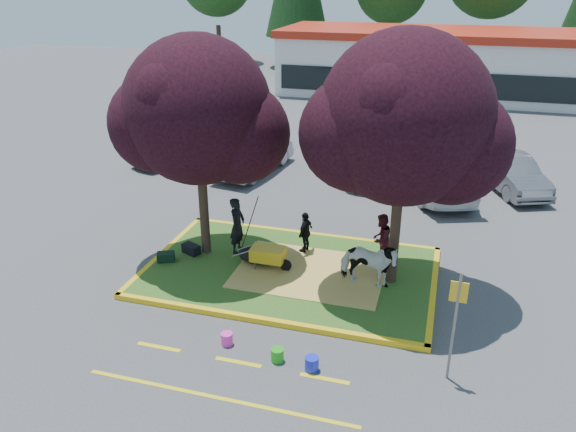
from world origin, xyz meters
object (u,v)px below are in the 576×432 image
(car_black, at_px, (175,145))
(calf, at_px, (257,255))
(handler, at_px, (237,225))
(car_silver, at_px, (254,155))
(sign_post, at_px, (456,316))
(bucket_pink, at_px, (227,339))
(bucket_green, at_px, (277,355))
(bucket_blue, at_px, (312,364))
(wheelbarrow, at_px, (268,254))
(cow, at_px, (368,264))

(car_black, bearing_deg, calf, -27.55)
(handler, height_order, car_silver, handler)
(sign_post, bearing_deg, calf, 150.00)
(sign_post, relative_size, bucket_pink, 8.48)
(bucket_green, distance_m, bucket_blue, 0.83)
(sign_post, xyz_separation_m, car_black, (-12.56, 12.15, -0.85))
(sign_post, bearing_deg, wheelbarrow, 149.70)
(wheelbarrow, bearing_deg, sign_post, -32.86)
(wheelbarrow, relative_size, car_black, 0.40)
(bucket_pink, distance_m, bucket_blue, 2.18)
(wheelbarrow, distance_m, car_silver, 9.03)
(sign_post, bearing_deg, bucket_green, -170.22)
(bucket_blue, bearing_deg, car_black, 127.23)
(calf, distance_m, car_silver, 8.68)
(cow, relative_size, sign_post, 0.64)
(cow, xyz_separation_m, car_black, (-10.31, 9.07, -0.10))
(handler, distance_m, wheelbarrow, 1.51)
(bucket_pink, bearing_deg, bucket_blue, -9.06)
(handler, distance_m, bucket_pink, 4.59)
(car_silver, bearing_deg, calf, 119.21)
(bucket_green, distance_m, bucket_pink, 1.35)
(handler, distance_m, bucket_green, 5.35)
(bucket_blue, xyz_separation_m, car_black, (-9.67, 12.73, 0.57))
(wheelbarrow, relative_size, bucket_green, 5.52)
(calf, distance_m, sign_post, 6.71)
(bucket_green, bearing_deg, bucket_pink, 169.21)
(bucket_blue, bearing_deg, car_silver, 114.85)
(calf, relative_size, bucket_green, 3.72)
(bucket_pink, bearing_deg, sign_post, 2.60)
(sign_post, xyz_separation_m, bucket_blue, (-2.89, -0.57, -1.43))
(bucket_pink, bearing_deg, cow, 49.85)
(wheelbarrow, height_order, sign_post, sign_post)
(sign_post, distance_m, bucket_blue, 3.27)
(bucket_green, bearing_deg, wheelbarrow, 110.86)
(bucket_green, bearing_deg, sign_post, 7.40)
(bucket_green, height_order, car_black, car_black)
(wheelbarrow, height_order, bucket_green, wheelbarrow)
(bucket_pink, bearing_deg, wheelbarrow, 91.91)
(car_black, bearing_deg, bucket_green, -31.59)
(car_black, bearing_deg, car_silver, 16.68)
(calf, height_order, sign_post, sign_post)
(sign_post, bearing_deg, car_black, 138.33)
(car_black, bearing_deg, bucket_pink, -35.32)
(calf, height_order, wheelbarrow, wheelbarrow)
(car_silver, bearing_deg, wheelbarrow, 121.19)
(car_silver, bearing_deg, bucket_green, 120.80)
(handler, bearing_deg, bucket_pink, -158.88)
(sign_post, distance_m, car_black, 17.50)
(bucket_blue, distance_m, car_black, 15.99)
(bucket_pink, relative_size, car_silver, 0.06)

